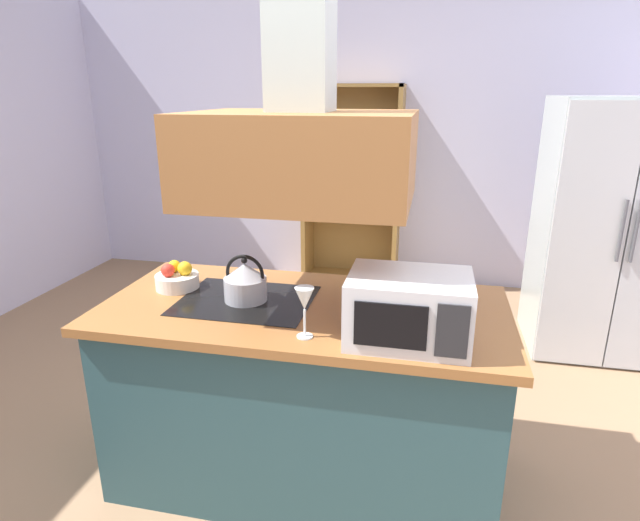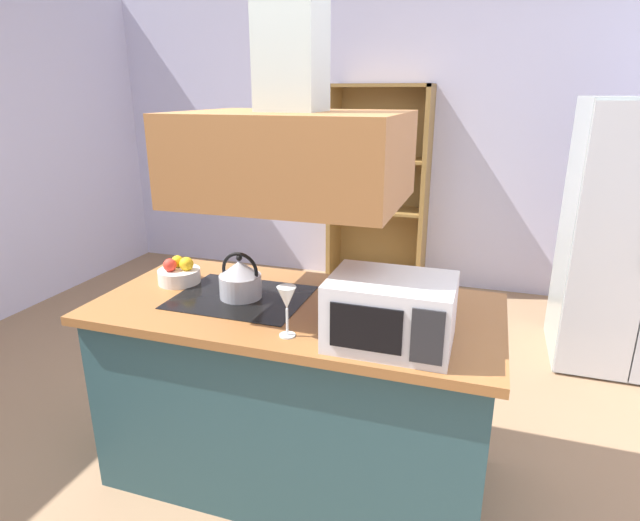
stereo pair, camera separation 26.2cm
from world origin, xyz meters
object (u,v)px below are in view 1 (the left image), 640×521
(refrigerator, at_px, (608,230))
(cutting_board, at_px, (404,297))
(microwave, at_px, (409,308))
(wine_glass_on_counter, at_px, (304,301))
(fruit_bowl, at_px, (177,278))
(dish_cabinet, at_px, (352,199))
(kettle, at_px, (245,282))

(refrigerator, relative_size, cutting_board, 5.25)
(microwave, height_order, wine_glass_on_counter, microwave)
(cutting_board, relative_size, fruit_bowl, 1.64)
(dish_cabinet, height_order, fruit_bowl, dish_cabinet)
(dish_cabinet, xyz_separation_m, microwave, (0.68, -2.99, 0.19))
(microwave, bearing_deg, kettle, 162.23)
(refrigerator, bearing_deg, dish_cabinet, 153.46)
(kettle, distance_m, microwave, 0.78)
(microwave, distance_m, wine_glass_on_counter, 0.40)
(refrigerator, distance_m, microwave, 2.39)
(microwave, xyz_separation_m, fruit_bowl, (-1.12, 0.32, -0.08))
(refrigerator, bearing_deg, cutting_board, -129.38)
(cutting_board, relative_size, microwave, 0.74)
(cutting_board, bearing_deg, kettle, -166.02)
(cutting_board, distance_m, wine_glass_on_counter, 0.61)
(wine_glass_on_counter, relative_size, fruit_bowl, 0.99)
(dish_cabinet, distance_m, cutting_board, 2.66)
(refrigerator, xyz_separation_m, microwave, (-1.28, -2.01, 0.14))
(refrigerator, distance_m, cutting_board, 2.07)
(kettle, distance_m, wine_glass_on_counter, 0.47)
(cutting_board, bearing_deg, fruit_bowl, -175.03)
(wine_glass_on_counter, bearing_deg, fruit_bowl, 152.25)
(cutting_board, bearing_deg, microwave, -84.87)
(fruit_bowl, bearing_deg, dish_cabinet, 80.62)
(kettle, height_order, cutting_board, kettle)
(microwave, relative_size, wine_glass_on_counter, 2.23)
(kettle, bearing_deg, dish_cabinet, 88.71)
(kettle, height_order, wine_glass_on_counter, kettle)
(refrigerator, height_order, cutting_board, refrigerator)
(dish_cabinet, xyz_separation_m, wine_glass_on_counter, (0.29, -3.06, 0.21))
(cutting_board, bearing_deg, dish_cabinet, 104.03)
(dish_cabinet, relative_size, kettle, 8.63)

